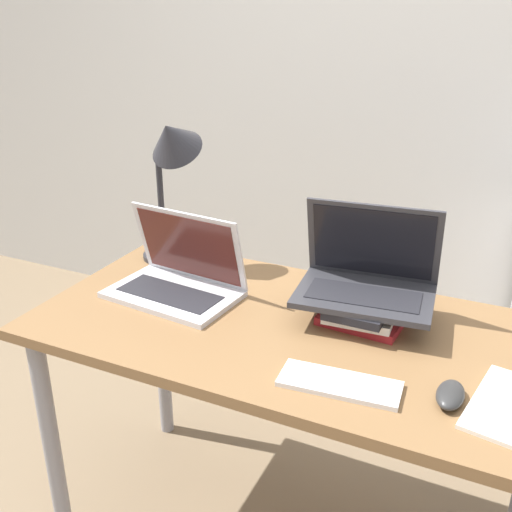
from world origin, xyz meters
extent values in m
cube|color=silver|center=(0.00, 1.68, 1.35)|extent=(8.00, 0.05, 2.70)
cube|color=brown|center=(0.00, 0.35, 0.75)|extent=(1.39, 0.70, 0.03)
cylinder|color=gray|center=(-0.63, 0.06, 0.37)|extent=(0.05, 0.05, 0.74)
cylinder|color=gray|center=(-0.63, 0.64, 0.37)|extent=(0.05, 0.05, 0.74)
cube|color=silver|center=(-0.38, 0.36, 0.78)|extent=(0.39, 0.27, 0.02)
cube|color=#232328|center=(-0.38, 0.34, 0.78)|extent=(0.31, 0.15, 0.00)
cube|color=silver|center=(-0.37, 0.44, 0.90)|extent=(0.37, 0.10, 0.23)
cube|color=#4C1E19|center=(-0.37, 0.44, 0.89)|extent=(0.33, 0.08, 0.20)
cube|color=maroon|center=(0.16, 0.47, 0.78)|extent=(0.23, 0.22, 0.02)
cube|color=white|center=(0.15, 0.46, 0.80)|extent=(0.19, 0.23, 0.02)
cube|color=black|center=(0.15, 0.45, 0.82)|extent=(0.15, 0.24, 0.02)
cube|color=#333338|center=(0.16, 0.45, 0.84)|extent=(0.38, 0.27, 0.02)
cube|color=#232328|center=(0.16, 0.44, 0.85)|extent=(0.30, 0.15, 0.00)
cube|color=#333338|center=(0.15, 0.54, 0.96)|extent=(0.36, 0.11, 0.23)
cube|color=black|center=(0.15, 0.53, 0.96)|extent=(0.32, 0.09, 0.20)
cube|color=white|center=(0.19, 0.14, 0.77)|extent=(0.28, 0.12, 0.01)
cube|color=silver|center=(0.19, 0.14, 0.78)|extent=(0.25, 0.10, 0.00)
ellipsoid|color=#2D2D2D|center=(0.42, 0.19, 0.78)|extent=(0.06, 0.11, 0.03)
cylinder|color=#28282D|center=(-0.56, 0.59, 0.78)|extent=(0.14, 0.14, 0.01)
cylinder|color=#28282D|center=(-0.56, 0.59, 0.96)|extent=(0.02, 0.02, 0.35)
cone|color=#28282D|center=(-0.48, 0.55, 1.18)|extent=(0.16, 0.19, 0.17)
camera|label=1|loc=(0.50, -0.94, 1.55)|focal=42.00mm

